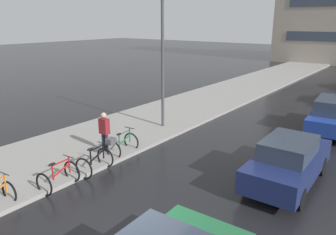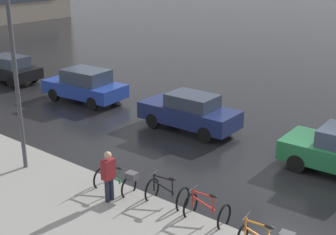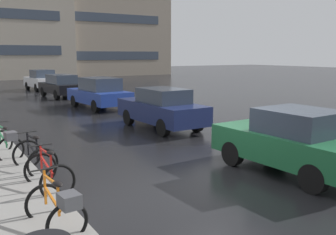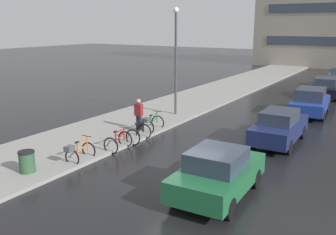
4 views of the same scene
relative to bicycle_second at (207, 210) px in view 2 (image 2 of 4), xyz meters
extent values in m
plane|color=black|center=(3.68, -0.90, -0.41)|extent=(140.00, 140.00, 0.00)
cube|color=orange|center=(-0.42, -1.45, 0.24)|extent=(0.04, 0.04, 0.61)
cube|color=orange|center=(-0.40, -1.75, 0.45)|extent=(0.09, 0.61, 0.04)
cube|color=orange|center=(-0.39, -1.77, 0.14)|extent=(0.10, 0.69, 0.25)
ellipsoid|color=black|center=(-0.37, -2.05, 0.47)|extent=(0.16, 0.27, 0.07)
cylinder|color=black|center=(-0.42, -1.45, 0.56)|extent=(0.50, 0.07, 0.03)
torus|color=black|center=(-0.04, 0.53, -0.04)|extent=(0.75, 0.11, 0.75)
torus|color=black|center=(0.04, -0.54, -0.04)|extent=(0.75, 0.11, 0.75)
cube|color=red|center=(0.01, -0.19, 0.22)|extent=(0.04, 0.04, 0.51)
cube|color=red|center=(-0.03, 0.45, 0.24)|extent=(0.04, 0.04, 0.55)
cube|color=red|center=(-0.01, 0.13, 0.45)|extent=(0.08, 0.64, 0.04)
cube|color=red|center=(-0.01, 0.11, 0.17)|extent=(0.09, 0.73, 0.26)
ellipsoid|color=black|center=(0.01, -0.19, 0.50)|extent=(0.16, 0.27, 0.07)
cylinder|color=black|center=(-0.03, 0.45, 0.53)|extent=(0.50, 0.06, 0.03)
torus|color=black|center=(-0.02, 1.97, -0.03)|extent=(0.76, 0.15, 0.76)
torus|color=black|center=(0.10, 0.91, -0.03)|extent=(0.76, 0.15, 0.76)
cube|color=black|center=(0.06, 1.26, 0.24)|extent=(0.04, 0.04, 0.54)
cube|color=black|center=(-0.01, 1.89, 0.25)|extent=(0.04, 0.04, 0.57)
cube|color=black|center=(0.02, 1.57, 0.48)|extent=(0.11, 0.64, 0.04)
cube|color=black|center=(0.03, 1.55, 0.19)|extent=(0.12, 0.73, 0.26)
ellipsoid|color=black|center=(0.06, 1.26, 0.54)|extent=(0.17, 0.27, 0.07)
cylinder|color=black|center=(-0.01, 1.89, 0.56)|extent=(0.50, 0.09, 0.03)
torus|color=black|center=(-0.42, 3.75, -0.04)|extent=(0.75, 0.13, 0.74)
torus|color=black|center=(-0.31, 2.66, -0.04)|extent=(0.75, 0.13, 0.74)
cube|color=#237042|center=(-0.35, 3.01, 0.22)|extent=(0.04, 0.04, 0.51)
cube|color=#237042|center=(-0.41, 3.67, 0.26)|extent=(0.04, 0.04, 0.59)
cube|color=#237042|center=(-0.38, 3.34, 0.48)|extent=(0.10, 0.66, 0.04)
cube|color=#237042|center=(-0.38, 3.31, 0.17)|extent=(0.11, 0.75, 0.27)
ellipsoid|color=black|center=(-0.35, 3.01, 0.50)|extent=(0.17, 0.27, 0.07)
cylinder|color=black|center=(-0.41, 3.67, 0.58)|extent=(0.50, 0.08, 0.03)
cube|color=#4C4C51|center=(-0.30, 2.54, 0.37)|extent=(0.31, 0.37, 0.22)
cylinder|color=black|center=(4.62, -0.57, -0.09)|extent=(0.24, 0.65, 0.64)
cylinder|color=black|center=(6.31, -0.52, -0.09)|extent=(0.24, 0.65, 0.64)
cube|color=navy|center=(5.62, 4.75, 0.27)|extent=(1.78, 4.35, 0.71)
cube|color=#2D3847|center=(5.62, 4.57, 0.90)|extent=(1.43, 2.04, 0.55)
cylinder|color=black|center=(4.84, 6.07, -0.09)|extent=(0.23, 0.64, 0.64)
cylinder|color=black|center=(6.34, 6.10, -0.09)|extent=(0.23, 0.64, 0.64)
cylinder|color=black|center=(4.89, 3.39, -0.09)|extent=(0.23, 0.64, 0.64)
cylinder|color=black|center=(6.39, 3.42, -0.09)|extent=(0.23, 0.64, 0.64)
cube|color=navy|center=(5.63, 11.30, 0.24)|extent=(2.21, 4.42, 0.66)
cube|color=#2D3847|center=(5.64, 11.13, 0.91)|extent=(1.71, 2.33, 0.68)
cylinder|color=black|center=(4.69, 12.56, -0.09)|extent=(0.27, 0.66, 0.64)
cylinder|color=black|center=(6.36, 12.69, -0.09)|extent=(0.27, 0.66, 0.64)
cylinder|color=black|center=(4.89, 9.91, -0.09)|extent=(0.27, 0.66, 0.64)
cylinder|color=black|center=(6.57, 10.04, -0.09)|extent=(0.27, 0.66, 0.64)
cube|color=black|center=(5.42, 17.65, 0.22)|extent=(2.09, 4.19, 0.61)
cube|color=#2D3847|center=(5.43, 17.49, 0.82)|extent=(1.61, 2.26, 0.60)
cylinder|color=black|center=(6.08, 18.97, -0.09)|extent=(0.27, 0.66, 0.64)
cylinder|color=black|center=(4.75, 16.33, -0.09)|extent=(0.27, 0.66, 0.64)
cylinder|color=black|center=(6.29, 16.46, -0.09)|extent=(0.27, 0.66, 0.64)
cylinder|color=#1E2333|center=(-1.05, 2.83, 0.02)|extent=(0.14, 0.14, 0.86)
cylinder|color=#1E2333|center=(-0.87, 2.83, 0.02)|extent=(0.14, 0.14, 0.86)
cube|color=maroon|center=(-0.96, 2.83, 0.75)|extent=(0.40, 0.24, 0.61)
sphere|color=tan|center=(-0.96, 2.83, 1.20)|extent=(0.22, 0.22, 0.22)
cylinder|color=#424247|center=(-1.13, 6.76, 2.58)|extent=(0.14, 0.14, 5.99)
camera|label=1|loc=(8.40, -5.33, 4.72)|focal=35.00mm
camera|label=2|loc=(-9.50, -6.24, 6.68)|focal=50.00mm
camera|label=3|loc=(-1.88, -7.74, 2.49)|focal=40.00mm
camera|label=4|loc=(10.00, -11.98, 4.94)|focal=40.00mm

